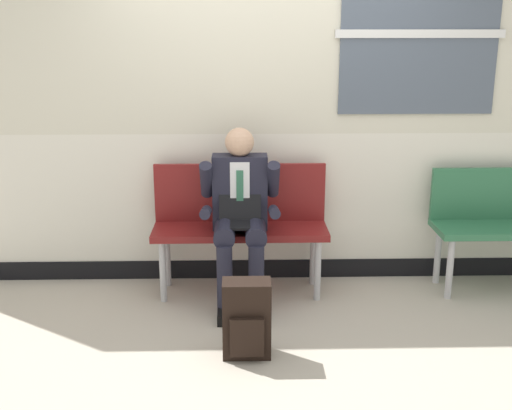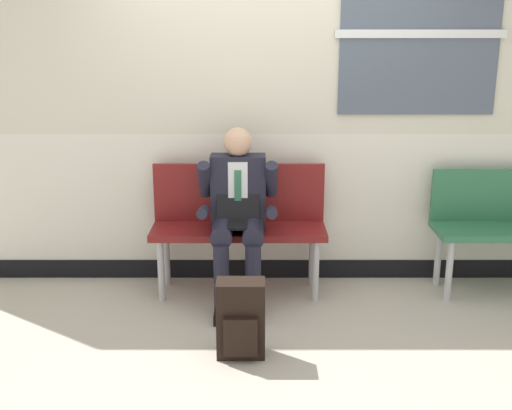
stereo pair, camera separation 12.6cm
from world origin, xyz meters
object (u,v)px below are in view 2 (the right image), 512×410
(person_seated, at_px, (240,211))
(bench_empty, at_px, (511,220))
(bench_with_person, at_px, (241,217))
(backpack, at_px, (243,320))

(person_seated, bearing_deg, bench_empty, 5.56)
(person_seated, bearing_deg, bench_with_person, 90.00)
(person_seated, relative_size, backpack, 2.59)
(bench_with_person, relative_size, person_seated, 1.02)
(backpack, bearing_deg, bench_with_person, 92.03)
(bench_empty, bearing_deg, person_seated, -174.44)
(bench_empty, bearing_deg, backpack, -152.51)
(bench_empty, xyz_separation_m, person_seated, (-2.04, -0.20, 0.13))
(bench_empty, relative_size, backpack, 2.31)
(bench_with_person, height_order, bench_empty, bench_with_person)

